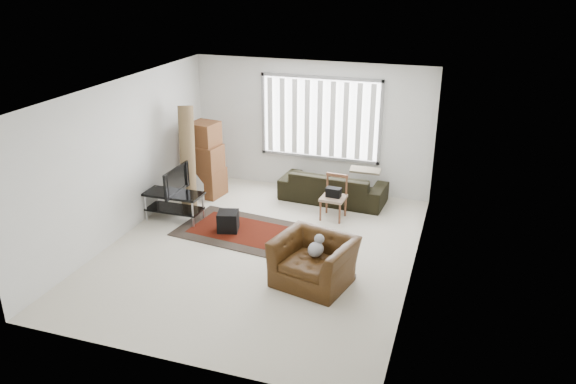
{
  "coord_description": "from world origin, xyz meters",
  "views": [
    {
      "loc": [
        3.07,
        -7.79,
        4.45
      ],
      "look_at": [
        0.44,
        0.15,
        1.05
      ],
      "focal_mm": 35.0,
      "sensor_mm": 36.0,
      "label": 1
    }
  ],
  "objects_px": {
    "moving_boxes": "(206,162)",
    "armchair": "(314,258)",
    "side_chair": "(334,195)",
    "sofa": "(333,182)",
    "tv_stand": "(174,200)"
  },
  "relations": [
    {
      "from": "side_chair",
      "to": "armchair",
      "type": "bearing_deg",
      "value": -79.55
    },
    {
      "from": "tv_stand",
      "to": "moving_boxes",
      "type": "height_order",
      "value": "moving_boxes"
    },
    {
      "from": "moving_boxes",
      "to": "armchair",
      "type": "xyz_separation_m",
      "value": [
        3.04,
        -2.66,
        -0.3
      ]
    },
    {
      "from": "tv_stand",
      "to": "sofa",
      "type": "height_order",
      "value": "sofa"
    },
    {
      "from": "moving_boxes",
      "to": "side_chair",
      "type": "distance_m",
      "value": 2.78
    },
    {
      "from": "tv_stand",
      "to": "side_chair",
      "type": "xyz_separation_m",
      "value": [
        2.8,
        1.0,
        0.07
      ]
    },
    {
      "from": "moving_boxes",
      "to": "armchair",
      "type": "relative_size",
      "value": 1.18
    },
    {
      "from": "sofa",
      "to": "armchair",
      "type": "bearing_deg",
      "value": 102.75
    },
    {
      "from": "side_chair",
      "to": "armchair",
      "type": "relative_size",
      "value": 0.63
    },
    {
      "from": "armchair",
      "to": "side_chair",
      "type": "bearing_deg",
      "value": 110.28
    },
    {
      "from": "moving_boxes",
      "to": "armchair",
      "type": "distance_m",
      "value": 4.05
    },
    {
      "from": "moving_boxes",
      "to": "sofa",
      "type": "bearing_deg",
      "value": 11.25
    },
    {
      "from": "moving_boxes",
      "to": "armchair",
      "type": "height_order",
      "value": "moving_boxes"
    },
    {
      "from": "tv_stand",
      "to": "armchair",
      "type": "relative_size",
      "value": 0.83
    },
    {
      "from": "sofa",
      "to": "side_chair",
      "type": "height_order",
      "value": "side_chair"
    }
  ]
}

